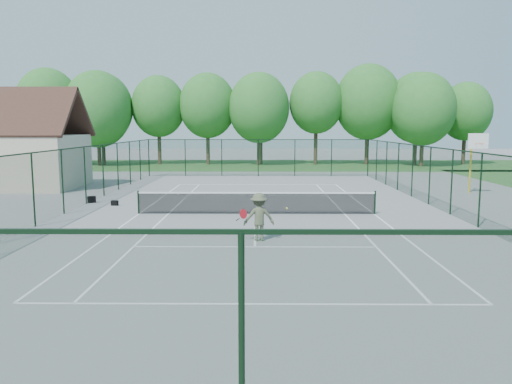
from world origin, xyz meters
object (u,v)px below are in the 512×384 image
Objects in this scene: sports_bag_a at (92,199)px; tennis_player at (259,217)px; basketball_goal at (475,151)px; tennis_net at (256,202)px.

tennis_player reaches higher than sports_bag_a.
basketball_goal reaches higher than sports_bag_a.
sports_bag_a is at bearing 135.43° from tennis_player.
basketball_goal is 8.34× the size of sports_bag_a.
tennis_net is 5.75× the size of tennis_player.
tennis_net reaches higher than sports_bag_a.
basketball_goal reaches higher than tennis_player.
tennis_net is at bearing -151.15° from basketball_goal.
tennis_player is (-12.91, -12.62, -1.71)m from basketball_goal.
basketball_goal is at bearing 44.34° from tennis_player.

